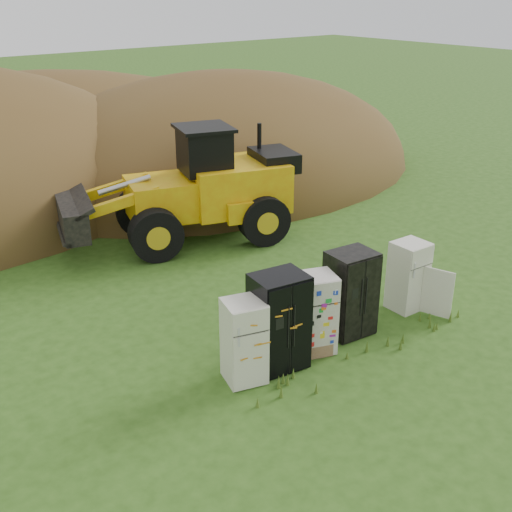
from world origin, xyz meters
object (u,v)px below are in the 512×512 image
(fridge_leftmost, at_px, (244,341))
(fridge_black_side, at_px, (279,321))
(fridge_open_door, at_px, (408,276))
(fridge_sticker, at_px, (315,313))
(wheel_loader, at_px, (177,187))
(fridge_dark_mid, at_px, (350,293))

(fridge_leftmost, xyz_separation_m, fridge_black_side, (0.82, -0.03, 0.15))
(fridge_black_side, distance_m, fridge_open_door, 3.89)
(fridge_black_side, bearing_deg, fridge_open_door, 8.41)
(fridge_sticker, relative_size, wheel_loader, 0.25)
(fridge_sticker, bearing_deg, fridge_black_side, -160.75)
(fridge_sticker, distance_m, wheel_loader, 6.95)
(fridge_dark_mid, relative_size, wheel_loader, 0.27)
(fridge_black_side, relative_size, wheel_loader, 0.29)
(fridge_leftmost, relative_size, fridge_dark_mid, 0.89)
(fridge_leftmost, height_order, fridge_black_side, fridge_black_side)
(fridge_leftmost, relative_size, wheel_loader, 0.24)
(fridge_black_side, xyz_separation_m, fridge_open_door, (3.89, -0.00, -0.16))
(wheel_loader, bearing_deg, fridge_open_door, -57.42)
(fridge_black_side, xyz_separation_m, wheel_loader, (2.02, 6.80, 0.68))
(fridge_dark_mid, distance_m, wheel_loader, 6.80)
(fridge_dark_mid, height_order, fridge_open_door, fridge_dark_mid)
(fridge_sticker, bearing_deg, wheel_loader, 101.46)
(fridge_black_side, height_order, fridge_open_door, fridge_black_side)
(fridge_leftmost, distance_m, fridge_sticker, 1.78)
(fridge_leftmost, height_order, fridge_dark_mid, fridge_dark_mid)
(fridge_dark_mid, relative_size, fridge_open_door, 1.15)
(fridge_black_side, distance_m, fridge_dark_mid, 2.03)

